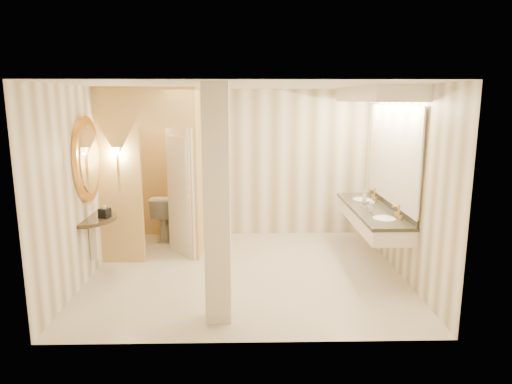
% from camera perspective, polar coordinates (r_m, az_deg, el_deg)
% --- Properties ---
extents(floor, '(4.50, 4.50, 0.00)m').
position_cam_1_polar(floor, '(6.87, -1.22, -9.97)').
color(floor, beige).
rests_on(floor, ground).
extents(ceiling, '(4.50, 4.50, 0.00)m').
position_cam_1_polar(ceiling, '(6.40, -1.32, 13.16)').
color(ceiling, silver).
rests_on(ceiling, wall_back).
extents(wall_back, '(4.50, 0.02, 2.70)m').
position_cam_1_polar(wall_back, '(8.47, -1.27, 3.61)').
color(wall_back, white).
rests_on(wall_back, floor).
extents(wall_front, '(4.50, 0.02, 2.70)m').
position_cam_1_polar(wall_front, '(4.55, -1.26, -3.35)').
color(wall_front, white).
rests_on(wall_front, floor).
extents(wall_left, '(0.02, 4.00, 2.70)m').
position_cam_1_polar(wall_left, '(6.88, -20.36, 1.03)').
color(wall_left, white).
rests_on(wall_left, floor).
extents(wall_right, '(0.02, 4.00, 2.70)m').
position_cam_1_polar(wall_right, '(6.88, 17.84, 1.20)').
color(wall_right, white).
rests_on(wall_right, floor).
extents(toilet_closet, '(1.50, 1.55, 2.70)m').
position_cam_1_polar(toilet_closet, '(7.53, -9.94, 2.71)').
color(toilet_closet, '#F1CB7E').
rests_on(toilet_closet, floor).
extents(wall_sconce, '(0.14, 0.14, 0.42)m').
position_cam_1_polar(wall_sconce, '(7.13, -16.99, 4.71)').
color(wall_sconce, gold).
rests_on(wall_sconce, toilet_closet).
extents(vanity, '(0.75, 2.48, 2.09)m').
position_cam_1_polar(vanity, '(7.13, 14.88, 3.98)').
color(vanity, white).
rests_on(vanity, floor).
extents(console_shelf, '(0.92, 0.92, 1.91)m').
position_cam_1_polar(console_shelf, '(6.81, -20.22, 0.84)').
color(console_shelf, black).
rests_on(console_shelf, floor).
extents(pillar, '(0.29, 0.29, 2.70)m').
position_cam_1_polar(pillar, '(5.08, -4.87, -1.78)').
color(pillar, white).
rests_on(pillar, floor).
extents(tissue_box, '(0.17, 0.17, 0.13)m').
position_cam_1_polar(tissue_box, '(6.79, -18.39, -2.50)').
color(tissue_box, black).
rests_on(tissue_box, console_shelf).
extents(toilet, '(0.51, 0.84, 0.83)m').
position_cam_1_polar(toilet, '(8.53, -11.02, -2.96)').
color(toilet, white).
rests_on(toilet, floor).
extents(soap_bottle_a, '(0.06, 0.07, 0.12)m').
position_cam_1_polar(soap_bottle_a, '(6.97, 14.14, -1.93)').
color(soap_bottle_a, beige).
rests_on(soap_bottle_a, vanity).
extents(soap_bottle_b, '(0.10, 0.10, 0.12)m').
position_cam_1_polar(soap_bottle_b, '(7.38, 14.30, -1.23)').
color(soap_bottle_b, silver).
rests_on(soap_bottle_b, vanity).
extents(soap_bottle_c, '(0.08, 0.08, 0.20)m').
position_cam_1_polar(soap_bottle_c, '(7.51, 13.41, -0.66)').
color(soap_bottle_c, '#C6B28C').
rests_on(soap_bottle_c, vanity).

